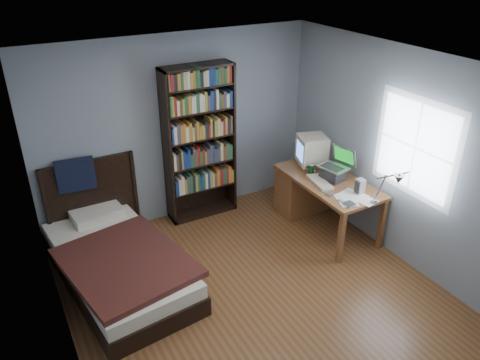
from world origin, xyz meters
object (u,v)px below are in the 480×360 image
at_px(desk_lamp, 395,181).
at_px(bed, 116,258).
at_px(bookshelf, 200,144).
at_px(soda_can, 311,170).
at_px(keyboard, 320,182).
at_px(crt_monitor, 311,149).
at_px(speaker, 360,186).
at_px(desk, 308,188).
at_px(laptop, 334,171).

distance_m(desk_lamp, bed, 3.21).
relative_size(desk_lamp, bookshelf, 0.28).
bearing_deg(desk_lamp, bed, 152.15).
height_order(desk_lamp, soda_can, desk_lamp).
bearing_deg(bed, keyboard, -8.06).
bearing_deg(bookshelf, crt_monitor, -28.29).
bearing_deg(keyboard, crt_monitor, 77.66).
bearing_deg(bookshelf, speaker, -49.46).
distance_m(keyboard, speaker, 0.52).
distance_m(soda_can, bed, 2.70).
bearing_deg(desk, bookshelf, 149.53).
bearing_deg(bed, bookshelf, 29.15).
xyz_separation_m(speaker, bed, (-2.84, 0.80, -0.57)).
height_order(desk_lamp, bookshelf, bookshelf).
height_order(desk_lamp, keyboard, desk_lamp).
distance_m(keyboard, soda_can, 0.28).
height_order(crt_monitor, desk_lamp, desk_lamp).
bearing_deg(bookshelf, desk, -30.47).
distance_m(desk, soda_can, 0.42).
xyz_separation_m(laptop, bookshelf, (-1.34, 1.17, 0.21)).
bearing_deg(crt_monitor, desk, -123.65).
xyz_separation_m(soda_can, bed, (-2.64, 0.10, -0.54)).
bearing_deg(desk_lamp, desk, 88.80).
height_order(laptop, keyboard, laptop).
xyz_separation_m(speaker, bookshelf, (-1.38, 1.62, 0.24)).
distance_m(desk_lamp, bookshelf, 2.57).
bearing_deg(bed, speaker, -15.79).
xyz_separation_m(desk, speaker, (0.10, -0.86, 0.41)).
xyz_separation_m(crt_monitor, speaker, (0.07, -0.91, -0.16)).
xyz_separation_m(desk, soda_can, (-0.10, -0.16, 0.38)).
relative_size(desk, soda_can, 11.89).
bearing_deg(speaker, bookshelf, 129.55).
bearing_deg(bookshelf, keyboard, -46.45).
bearing_deg(laptop, bookshelf, 138.96).
xyz_separation_m(crt_monitor, laptop, (0.03, -0.46, -0.13)).
xyz_separation_m(desk, desk_lamp, (-0.03, -1.49, 0.79)).
height_order(desk, laptop, laptop).
relative_size(crt_monitor, bed, 0.21).
xyz_separation_m(bookshelf, bed, (-1.46, -0.81, -0.81)).
xyz_separation_m(laptop, keyboard, (-0.22, -0.01, -0.10)).
bearing_deg(keyboard, desk, 79.10).
xyz_separation_m(desk, laptop, (0.06, -0.42, 0.43)).
height_order(desk, desk_lamp, desk_lamp).
distance_m(desk, bed, 2.74).
height_order(laptop, desk_lamp, desk_lamp).
distance_m(keyboard, bookshelf, 1.66).
distance_m(laptop, speaker, 0.45).
relative_size(keyboard, bookshelf, 0.21).
bearing_deg(soda_can, speaker, -74.16).
distance_m(desk, keyboard, 0.56).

